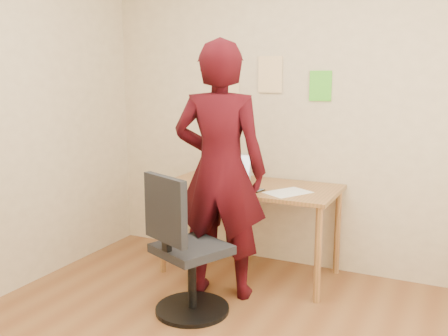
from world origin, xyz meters
The scene contains 10 objects.
room centered at (0.00, 0.00, 1.35)m, with size 3.58×3.58×2.78m.
desk centered at (-0.28, 1.38, 0.65)m, with size 1.40×0.70×0.74m.
laptop centered at (-0.48, 1.43, 0.79)m, with size 0.34×0.31×0.23m.
paper_sheet centered at (0.08, 1.27, 0.74)m, with size 0.23×0.33×0.00m, color white.
phone centered at (-0.14, 1.21, 0.74)m, with size 0.09×0.13×0.01m.
wall_note_left centered at (-0.64, 1.74, 1.45)m, with size 0.21×0.00×0.30m, color #FBD396.
wall_note_mid centered at (-0.26, 1.74, 1.61)m, with size 0.21×0.00×0.30m, color #FBD396.
wall_note_right centered at (0.17, 1.74, 1.52)m, with size 0.18×0.00×0.24m, color #55D730.
office_chair centered at (-0.39, 0.51, 0.42)m, with size 0.57×0.58×0.98m.
person centered at (-0.33, 0.93, 0.93)m, with size 0.68×0.44×1.86m, color #33070C.
Camera 1 is at (1.22, -2.23, 1.61)m, focal length 40.00 mm.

